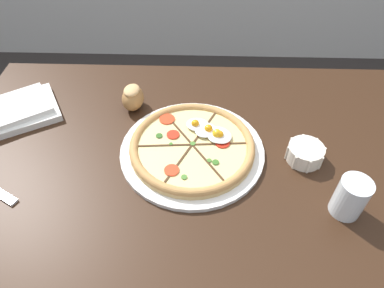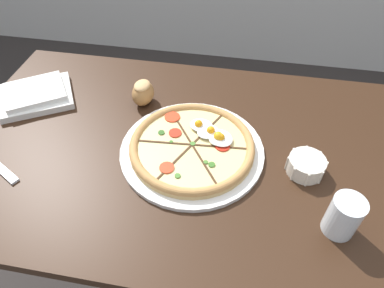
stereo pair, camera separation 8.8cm
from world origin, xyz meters
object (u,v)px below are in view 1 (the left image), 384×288
(water_glass, at_px, (349,199))
(dining_table, at_px, (199,173))
(ramekin_bowl, at_px, (305,153))
(bread_piece_near, at_px, (133,97))
(napkin_folded, at_px, (19,110))
(pizza, at_px, (193,147))

(water_glass, bearing_deg, dining_table, 150.81)
(ramekin_bowl, bearing_deg, water_glass, -68.03)
(dining_table, xyz_separation_m, bread_piece_near, (-0.20, 0.16, 0.15))
(ramekin_bowl, relative_size, bread_piece_near, 1.08)
(napkin_folded, bearing_deg, pizza, -14.76)
(pizza, relative_size, bread_piece_near, 4.16)
(napkin_folded, xyz_separation_m, water_glass, (0.86, -0.31, 0.03))
(napkin_folded, bearing_deg, dining_table, -12.80)
(napkin_folded, relative_size, bread_piece_near, 2.97)
(dining_table, relative_size, napkin_folded, 5.02)
(napkin_folded, xyz_separation_m, bread_piece_near, (0.33, 0.04, 0.02))
(dining_table, relative_size, ramekin_bowl, 13.81)
(dining_table, distance_m, water_glass, 0.41)
(bread_piece_near, xyz_separation_m, water_glass, (0.53, -0.35, 0.00))
(dining_table, height_order, bread_piece_near, bread_piece_near)
(bread_piece_near, bearing_deg, pizza, -44.00)
(ramekin_bowl, distance_m, water_glass, 0.17)
(dining_table, height_order, water_glass, water_glass)
(water_glass, bearing_deg, pizza, 153.98)
(pizza, xyz_separation_m, bread_piece_near, (-0.18, 0.18, 0.02))
(pizza, height_order, bread_piece_near, bread_piece_near)
(dining_table, distance_m, pizza, 0.13)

